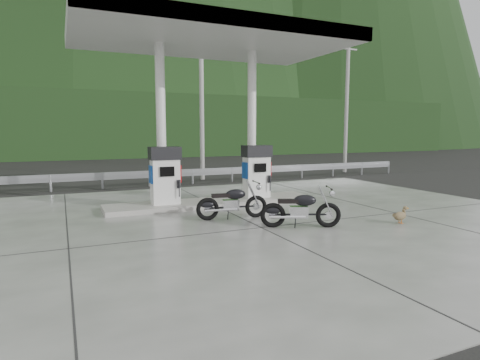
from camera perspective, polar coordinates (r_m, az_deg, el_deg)
name	(u,v)px	position (r m, az deg, el deg)	size (l,w,h in m)	color
ground	(245,220)	(11.11, 0.70, -5.77)	(160.00, 160.00, 0.00)	black
forecourt_apron	(245,220)	(11.11, 0.70, -5.72)	(18.00, 14.00, 0.02)	slate
pump_island	(213,202)	(13.36, -3.81, -3.21)	(7.00, 1.40, 0.15)	#A09D95
gas_pump_left	(165,176)	(12.76, -10.60, 0.63)	(0.95, 0.55, 1.80)	white
gas_pump_right	(257,171)	(13.85, 2.38, 1.23)	(0.95, 0.55, 1.80)	white
canopy_column_left	(161,124)	(13.08, -11.17, 7.79)	(0.30, 0.30, 5.00)	white
canopy_column_right	(252,125)	(14.15, 1.68, 7.84)	(0.30, 0.30, 5.00)	white
canopy_roof	(212,38)	(13.47, -4.00, 19.46)	(8.50, 5.00, 0.40)	silver
guardrail	(171,170)	(18.49, -9.75, 1.45)	(26.00, 0.16, 1.42)	#93959A
road	(155,177)	(21.96, -11.98, 0.39)	(60.00, 7.00, 0.01)	black
utility_pole_b	(202,100)	(20.48, -5.47, 11.25)	(0.22, 0.22, 8.00)	#9B9A95
utility_pole_c	(347,105)	(24.86, 14.93, 10.28)	(0.22, 0.22, 8.00)	#9B9A95
tree_band	(112,126)	(40.10, -17.72, 7.39)	(80.00, 6.00, 6.00)	black
forested_hills	(91,147)	(70.03, -20.41, 4.49)	(100.00, 40.00, 140.00)	black
motorcycle_left	(301,210)	(10.28, 8.63, -4.20)	(1.91, 0.60, 0.90)	black
motorcycle_right	(232,203)	(11.16, -1.12, -3.27)	(1.89, 0.60, 0.90)	black
duck	(400,216)	(11.46, 21.80, -4.81)	(0.53, 0.15, 0.38)	brown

